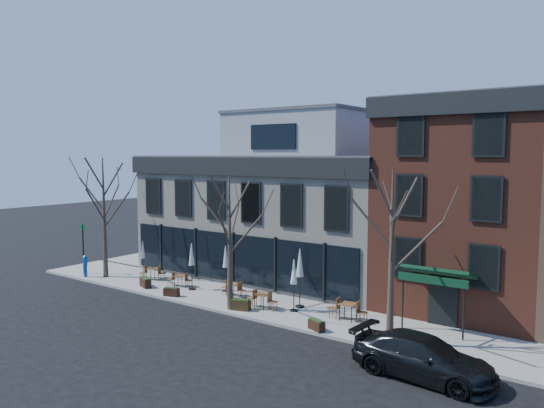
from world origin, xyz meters
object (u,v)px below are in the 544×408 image
Objects in this scene: parked_sedan at (423,357)px; call_box at (85,265)px; cafe_set_0 at (153,273)px; umbrella_0 at (143,252)px.

parked_sedan is 3.61× the size of call_box.
cafe_set_0 is 0.71× the size of umbrella_0.
call_box is 0.61× the size of umbrella_0.
call_box reaches higher than parked_sedan.
umbrella_0 is (-1.00, 0.07, 1.26)m from cafe_set_0.
parked_sedan reaches higher than cafe_set_0.
cafe_set_0 is at bearing -3.76° from umbrella_0.
cafe_set_0 is (-19.59, 4.14, -0.16)m from parked_sedan.
parked_sedan is 3.09× the size of cafe_set_0.
call_box is 4.00m from umbrella_0.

